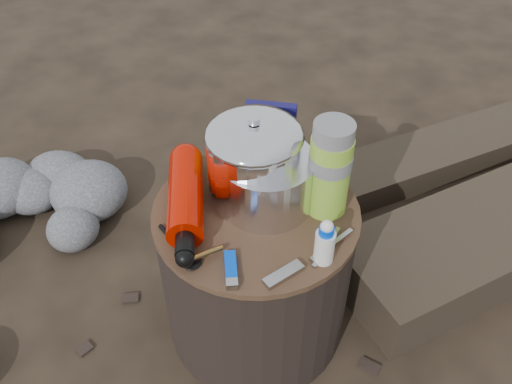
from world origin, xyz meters
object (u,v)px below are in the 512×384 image
(travel_mug, at_px, (331,162))
(fuel_bottle, at_px, (186,196))
(stump, at_px, (256,271))
(thermos, at_px, (330,169))
(camping_pot, at_px, (254,161))

(travel_mug, bearing_deg, fuel_bottle, -145.49)
(stump, xyz_separation_m, fuel_bottle, (-0.15, -0.04, 0.25))
(travel_mug, bearing_deg, stump, -131.37)
(thermos, distance_m, travel_mug, 0.10)
(stump, distance_m, thermos, 0.36)
(camping_pot, bearing_deg, thermos, 5.79)
(thermos, xyz_separation_m, travel_mug, (-0.01, 0.08, -0.05))
(stump, bearing_deg, fuel_bottle, -163.51)
(camping_pot, distance_m, fuel_bottle, 0.17)
(stump, bearing_deg, camping_pot, 113.83)
(camping_pot, xyz_separation_m, fuel_bottle, (-0.13, -0.09, -0.06))
(stump, xyz_separation_m, thermos, (0.14, 0.06, 0.32))
(camping_pot, height_order, thermos, thermos)
(stump, bearing_deg, travel_mug, 48.63)
(stump, height_order, camping_pot, camping_pot)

